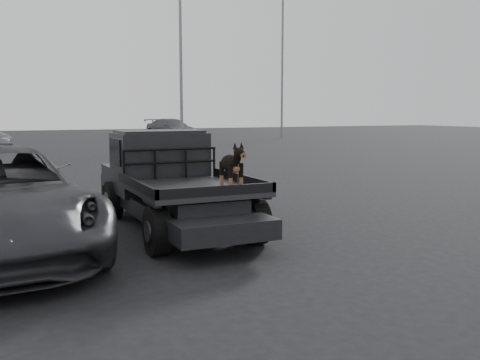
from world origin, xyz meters
name	(u,v)px	position (x,y,z in m)	size (l,w,h in m)	color
ground	(242,258)	(0.00, 0.00, 0.00)	(120.00, 120.00, 0.00)	black
flatbed_ute	(175,204)	(-0.28, 2.37, 0.46)	(2.00, 5.40, 0.92)	black
ute_cab	(159,152)	(-0.28, 3.32, 1.36)	(1.72, 1.30, 0.88)	black
headache_rack	(171,164)	(-0.28, 2.57, 1.20)	(1.80, 0.08, 0.55)	black
dog	(231,167)	(0.13, 0.68, 1.29)	(0.32, 0.60, 0.74)	black
distant_car_b	(172,129)	(9.95, 34.81, 0.80)	(2.24, 5.52, 1.60)	#4F5055
floodlight_mid	(180,21)	(7.11, 23.82, 7.45)	(1.08, 0.28, 13.70)	slate
floodlight_far	(282,46)	(18.28, 31.45, 7.43)	(1.08, 0.28, 13.67)	slate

